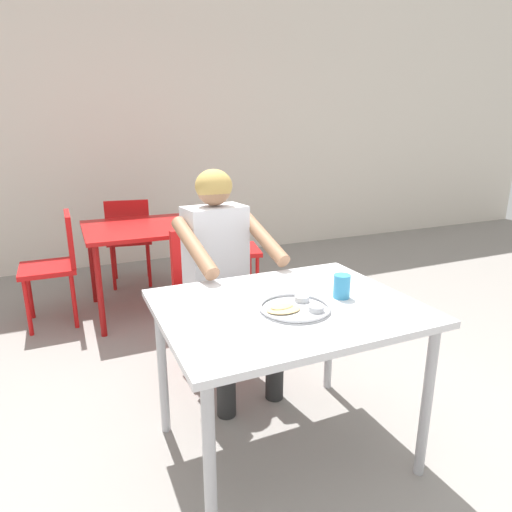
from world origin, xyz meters
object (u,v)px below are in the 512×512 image
drinking_cup (342,285)px  thali_tray (295,307)px  table_foreground (287,321)px  chair_red_far (129,235)px  diner_foreground (223,262)px  chair_red_right (224,244)px  chair_foreground (208,289)px  table_background_red (144,236)px  chair_red_left (57,259)px

drinking_cup → thali_tray: bearing=-171.1°
table_foreground → chair_red_far: bearing=96.4°
diner_foreground → chair_red_right: size_ratio=1.46×
chair_red_right → chair_red_far: chair_red_right is taller
thali_tray → chair_red_far: chair_red_far is taller
table_foreground → thali_tray: bearing=-89.4°
table_foreground → thali_tray: size_ratio=3.62×
chair_foreground → diner_foreground: size_ratio=0.70×
table_foreground → diner_foreground: diner_foreground is taller
table_background_red → diner_foreground: bearing=-80.2°
table_background_red → chair_red_left: 0.66m
table_foreground → chair_red_right: bearing=77.9°
chair_red_left → chair_red_far: chair_red_left is taller
chair_red_right → table_foreground: bearing=-102.1°
chair_foreground → table_background_red: (-0.20, 1.04, 0.13)m
thali_tray → diner_foreground: 0.75m
table_foreground → chair_red_left: size_ratio=1.25×
chair_foreground → chair_red_right: chair_foreground is taller
thali_tray → chair_red_left: bearing=113.9°
drinking_cup → table_background_red: (-0.51, 1.97, -0.16)m
table_background_red → chair_red_right: size_ratio=1.06×
table_foreground → chair_red_right: chair_red_right is taller
thali_tray → chair_foreground: chair_foreground is taller
chair_foreground → chair_red_far: 1.72m
drinking_cup → chair_foreground: (-0.32, 0.93, -0.29)m
diner_foreground → chair_red_left: size_ratio=1.46×
diner_foreground → chair_red_far: (-0.25, 1.92, -0.25)m
thali_tray → chair_red_far: (-0.29, 2.67, -0.25)m
chair_red_far → table_foreground: bearing=-83.6°
diner_foreground → thali_tray: bearing=-86.7°
chair_foreground → chair_red_right: 1.14m
diner_foreground → chair_red_right: bearing=69.9°
table_background_red → chair_red_far: chair_red_far is taller
table_background_red → drinking_cup: bearing=-75.4°
table_foreground → drinking_cup: size_ratio=10.15×
chair_foreground → table_background_red: size_ratio=0.96×
table_foreground → diner_foreground: (-0.04, 0.68, 0.08)m
table_foreground → drinking_cup: 0.29m
table_background_red → chair_red_left: size_ratio=1.06×
table_background_red → thali_tray: bearing=-82.6°
drinking_cup → table_foreground: bearing=173.6°
diner_foreground → chair_red_left: 1.57m
table_foreground → thali_tray: 0.11m
drinking_cup → chair_red_far: same height
diner_foreground → chair_red_far: 1.95m
chair_foreground → chair_red_right: size_ratio=1.02×
drinking_cup → chair_foreground: chair_foreground is taller
drinking_cup → chair_red_right: chair_red_right is taller
drinking_cup → chair_red_right: (0.16, 1.97, -0.29)m
drinking_cup → chair_foreground: size_ratio=0.12×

